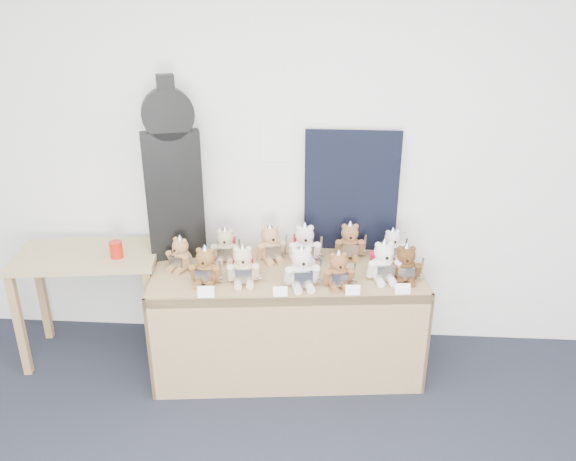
# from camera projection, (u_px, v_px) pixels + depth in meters

# --- Properties ---
(room_shell) EXTENTS (6.00, 6.00, 6.00)m
(room_shell) POSITION_uv_depth(u_px,v_px,m) (277.00, 139.00, 3.69)
(room_shell) COLOR white
(room_shell) RESTS_ON floor
(display_table) EXTENTS (1.78, 0.89, 0.71)m
(display_table) POSITION_uv_depth(u_px,v_px,m) (288.00, 297.00, 3.58)
(display_table) COLOR #997A4E
(display_table) RESTS_ON floor
(side_table) EXTENTS (0.99, 0.63, 0.77)m
(side_table) POSITION_uv_depth(u_px,v_px,m) (89.00, 270.00, 3.74)
(side_table) COLOR #94774F
(side_table) RESTS_ON floor
(guitar_case) EXTENTS (0.38, 0.22, 1.19)m
(guitar_case) POSITION_uv_depth(u_px,v_px,m) (173.00, 173.00, 3.56)
(guitar_case) COLOR black
(guitar_case) RESTS_ON display_table
(navy_board) EXTENTS (0.62, 0.03, 0.83)m
(navy_board) POSITION_uv_depth(u_px,v_px,m) (351.00, 192.00, 3.74)
(navy_board) COLOR black
(navy_board) RESTS_ON display_table
(red_cup) EXTENTS (0.08, 0.08, 0.11)m
(red_cup) POSITION_uv_depth(u_px,v_px,m) (116.00, 250.00, 3.61)
(red_cup) COLOR #B71A0C
(red_cup) RESTS_ON side_table
(teddy_front_far_left) EXTENTS (0.22, 0.18, 0.27)m
(teddy_front_far_left) POSITION_uv_depth(u_px,v_px,m) (206.00, 267.00, 3.39)
(teddy_front_far_left) COLOR brown
(teddy_front_far_left) RESTS_ON display_table
(teddy_front_left) EXTENTS (0.23, 0.20, 0.27)m
(teddy_front_left) POSITION_uv_depth(u_px,v_px,m) (243.00, 266.00, 3.40)
(teddy_front_left) COLOR beige
(teddy_front_left) RESTS_ON display_table
(teddy_front_centre) EXTENTS (0.25, 0.22, 0.29)m
(teddy_front_centre) POSITION_uv_depth(u_px,v_px,m) (302.00, 269.00, 3.35)
(teddy_front_centre) COLOR silver
(teddy_front_centre) RESTS_ON display_table
(teddy_front_right) EXTENTS (0.21, 0.19, 0.25)m
(teddy_front_right) POSITION_uv_depth(u_px,v_px,m) (338.00, 271.00, 3.35)
(teddy_front_right) COLOR brown
(teddy_front_right) RESTS_ON display_table
(teddy_front_far_right) EXTENTS (0.24, 0.21, 0.29)m
(teddy_front_far_right) POSITION_uv_depth(u_px,v_px,m) (384.00, 263.00, 3.43)
(teddy_front_far_right) COLOR white
(teddy_front_far_right) RESTS_ON display_table
(teddy_front_end) EXTENTS (0.21, 0.17, 0.26)m
(teddy_front_end) POSITION_uv_depth(u_px,v_px,m) (406.00, 265.00, 3.42)
(teddy_front_end) COLOR #54351D
(teddy_front_end) RESTS_ON display_table
(teddy_back_left) EXTENTS (0.21, 0.18, 0.26)m
(teddy_back_left) POSITION_uv_depth(u_px,v_px,m) (226.00, 246.00, 3.68)
(teddy_back_left) COLOR tan
(teddy_back_left) RESTS_ON display_table
(teddy_back_centre_left) EXTENTS (0.23, 0.22, 0.27)m
(teddy_back_centre_left) POSITION_uv_depth(u_px,v_px,m) (270.00, 244.00, 3.70)
(teddy_back_centre_left) COLOR tan
(teddy_back_centre_left) RESTS_ON display_table
(teddy_back_centre_right) EXTENTS (0.24, 0.21, 0.29)m
(teddy_back_centre_right) POSITION_uv_depth(u_px,v_px,m) (305.00, 245.00, 3.68)
(teddy_back_centre_right) COLOR white
(teddy_back_centre_right) RESTS_ON display_table
(teddy_back_right) EXTENTS (0.22, 0.18, 0.27)m
(teddy_back_right) POSITION_uv_depth(u_px,v_px,m) (350.00, 242.00, 3.73)
(teddy_back_right) COLOR brown
(teddy_back_right) RESTS_ON display_table
(teddy_back_end) EXTENTS (0.20, 0.17, 0.24)m
(teddy_back_end) POSITION_uv_depth(u_px,v_px,m) (392.00, 246.00, 3.71)
(teddy_back_end) COLOR white
(teddy_back_end) RESTS_ON display_table
(teddy_back_far_left) EXTENTS (0.19, 0.19, 0.25)m
(teddy_back_far_left) POSITION_uv_depth(u_px,v_px,m) (180.00, 255.00, 3.57)
(teddy_back_far_left) COLOR #9F744A
(teddy_back_far_left) RESTS_ON display_table
(entry_card_a) EXTENTS (0.10, 0.03, 0.07)m
(entry_card_a) POSITION_uv_depth(u_px,v_px,m) (206.00, 292.00, 3.25)
(entry_card_a) COLOR white
(entry_card_a) RESTS_ON display_table
(entry_card_b) EXTENTS (0.09, 0.03, 0.06)m
(entry_card_b) POSITION_uv_depth(u_px,v_px,m) (280.00, 291.00, 3.26)
(entry_card_b) COLOR white
(entry_card_b) RESTS_ON display_table
(entry_card_c) EXTENTS (0.09, 0.03, 0.06)m
(entry_card_c) POSITION_uv_depth(u_px,v_px,m) (353.00, 290.00, 3.28)
(entry_card_c) COLOR white
(entry_card_c) RESTS_ON display_table
(entry_card_d) EXTENTS (0.09, 0.03, 0.07)m
(entry_card_d) POSITION_uv_depth(u_px,v_px,m) (403.00, 289.00, 3.28)
(entry_card_d) COLOR white
(entry_card_d) RESTS_ON display_table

